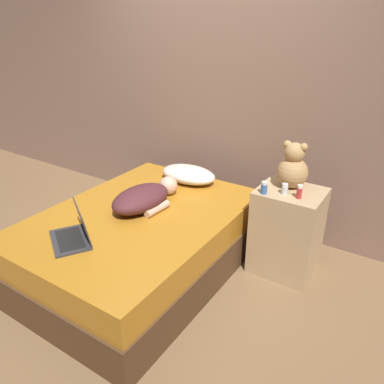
{
  "coord_description": "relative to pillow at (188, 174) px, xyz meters",
  "views": [
    {
      "loc": [
        1.75,
        -1.93,
        1.9
      ],
      "look_at": [
        0.34,
        0.24,
        0.7
      ],
      "focal_mm": 35.0,
      "sensor_mm": 36.0,
      "label": 1
    }
  ],
  "objects": [
    {
      "name": "wall_back",
      "position": [
        0.02,
        0.48,
        0.71
      ],
      "size": [
        8.0,
        0.06,
        2.6
      ],
      "color": "#846656",
      "rests_on": "ground_plane"
    },
    {
      "name": "bottle_blue",
      "position": [
        0.85,
        -0.26,
        0.17
      ],
      "size": [
        0.05,
        0.05,
        0.1
      ],
      "color": "#3866B2",
      "rests_on": "nightstand"
    },
    {
      "name": "bed",
      "position": [
        0.02,
        -0.74,
        -0.33
      ],
      "size": [
        1.35,
        1.88,
        0.52
      ],
      "color": "#4C331E",
      "rests_on": "ground_plane"
    },
    {
      "name": "bottle_red",
      "position": [
        1.09,
        -0.2,
        0.17
      ],
      "size": [
        0.04,
        0.04,
        0.1
      ],
      "color": "#B72D2D",
      "rests_on": "nightstand"
    },
    {
      "name": "pillow",
      "position": [
        0.0,
        0.0,
        0.0
      ],
      "size": [
        0.54,
        0.33,
        0.14
      ],
      "color": "beige",
      "rests_on": "bed"
    },
    {
      "name": "bottle_clear",
      "position": [
        0.98,
        -0.19,
        0.16
      ],
      "size": [
        0.05,
        0.05,
        0.08
      ],
      "color": "silver",
      "rests_on": "nightstand"
    },
    {
      "name": "person_lying",
      "position": [
        -0.01,
        -0.63,
        0.02
      ],
      "size": [
        0.37,
        0.7,
        0.18
      ],
      "rotation": [
        0.0,
        0.0,
        -0.07
      ],
      "color": "#4C2328",
      "rests_on": "bed"
    },
    {
      "name": "ground_plane",
      "position": [
        0.02,
        -0.74,
        -0.59
      ],
      "size": [
        12.0,
        12.0,
        0.0
      ],
      "primitive_type": "plane",
      "color": "brown"
    },
    {
      "name": "nightstand",
      "position": [
        1.01,
        -0.1,
        -0.23
      ],
      "size": [
        0.49,
        0.43,
        0.72
      ],
      "color": "tan",
      "rests_on": "ground_plane"
    },
    {
      "name": "teddy_bear",
      "position": [
        0.97,
        -0.03,
        0.28
      ],
      "size": [
        0.24,
        0.24,
        0.36
      ],
      "color": "tan",
      "rests_on": "nightstand"
    },
    {
      "name": "laptop",
      "position": [
        -0.09,
        -1.27,
        -0.02
      ],
      "size": [
        0.43,
        0.39,
        0.24
      ],
      "rotation": [
        0.0,
        0.0,
        -0.56
      ],
      "color": "#333338",
      "rests_on": "bed"
    }
  ]
}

